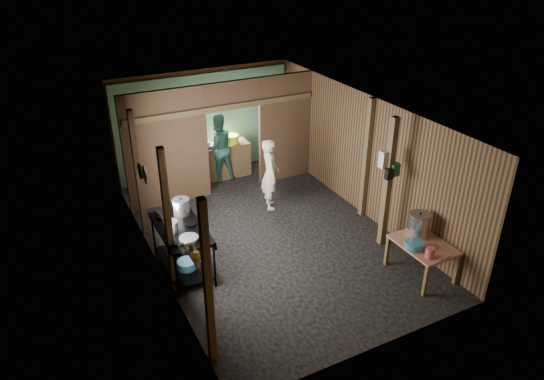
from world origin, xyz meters
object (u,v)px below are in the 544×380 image
stock_pot (419,225)px  yellow_tub (231,139)px  cook (270,174)px  gas_range (183,249)px  pink_bucket (430,253)px  prep_table (421,259)px  stove_pot_large (181,207)px

stock_pot → yellow_tub: bearing=105.7°
cook → yellow_tub: bearing=19.3°
gas_range → yellow_tub: bearing=54.7°
pink_bucket → cook: bearing=105.5°
prep_table → stock_pot: size_ratio=2.38×
gas_range → cook: (2.46, 1.41, 0.34)m
gas_range → yellow_tub: 4.13m
stock_pot → yellow_tub: 5.29m
gas_range → prep_table: (3.71, -2.01, -0.14)m
prep_table → stock_pot: 0.60m
stove_pot_large → yellow_tub: 3.65m
prep_table → stove_pot_large: size_ratio=3.40×
stove_pot_large → stock_pot: size_ratio=0.70×
stove_pot_large → cook: size_ratio=0.20×
prep_table → pink_bucket: pink_bucket is taller
prep_table → stove_pot_large: 4.37m
prep_table → cook: (-1.25, 3.43, 0.48)m
gas_range → stove_pot_large: size_ratio=4.87×
pink_bucket → cook: cook is taller
stove_pot_large → stock_pot: stove_pot_large is taller
prep_table → cook: cook is taller
gas_range → cook: size_ratio=0.97×
stock_pot → prep_table: bearing=-109.8°
yellow_tub → stock_pot: bearing=-74.3°
stock_pot → pink_bucket: (-0.30, -0.62, -0.12)m
pink_bucket → yellow_tub: size_ratio=0.49×
pink_bucket → cook: 3.92m
prep_table → yellow_tub: size_ratio=2.97×
gas_range → stove_pot_large: 0.76m
stove_pot_large → gas_range: bearing=-111.1°
pink_bucket → yellow_tub: (-1.14, 5.71, 0.23)m
pink_bucket → cook: (-1.05, 3.78, 0.07)m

